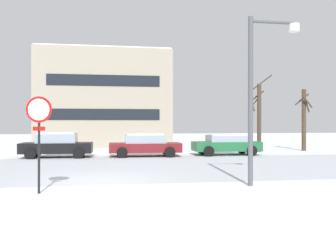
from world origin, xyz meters
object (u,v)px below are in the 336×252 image
(parked_car_black, at_px, (57,145))
(parked_car_green, at_px, (226,144))
(parked_car_maroon, at_px, (145,145))
(street_lamp, at_px, (260,82))
(stop_sign, at_px, (39,125))

(parked_car_black, distance_m, parked_car_green, 10.46)
(parked_car_maroon, height_order, parked_car_green, parked_car_maroon)
(parked_car_black, distance_m, parked_car_maroon, 5.23)
(street_lamp, relative_size, parked_car_maroon, 1.25)
(stop_sign, xyz_separation_m, street_lamp, (6.84, 0.26, 1.40))
(street_lamp, relative_size, parked_car_black, 1.32)
(stop_sign, height_order, parked_car_black, stop_sign)
(parked_car_green, bearing_deg, street_lamp, -102.84)
(street_lamp, bearing_deg, parked_car_black, 124.58)
(parked_car_black, bearing_deg, stop_sign, -85.04)
(stop_sign, relative_size, parked_car_green, 0.66)
(stop_sign, bearing_deg, street_lamp, 2.19)
(stop_sign, xyz_separation_m, parked_car_black, (-1.01, 11.65, -1.22))
(street_lamp, xyz_separation_m, parked_car_green, (2.60, 11.42, -2.67))
(parked_car_maroon, bearing_deg, street_lamp, -76.85)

